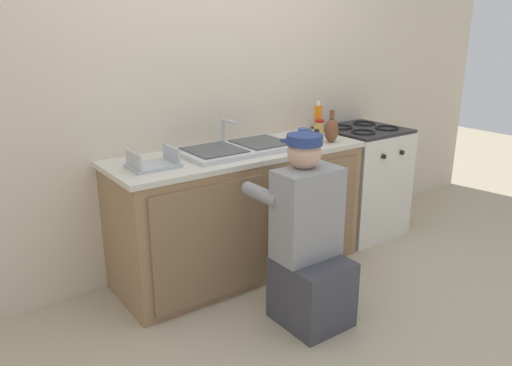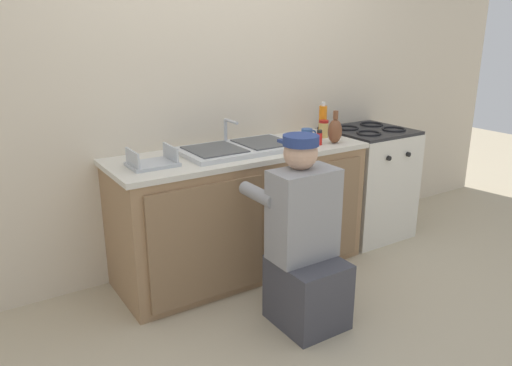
{
  "view_description": "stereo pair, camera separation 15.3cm",
  "coord_description": "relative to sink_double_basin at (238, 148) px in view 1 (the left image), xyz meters",
  "views": [
    {
      "loc": [
        -1.79,
        -2.4,
        1.67
      ],
      "look_at": [
        0.0,
        0.1,
        0.7
      ],
      "focal_mm": 35.0,
      "sensor_mm": 36.0,
      "label": 1
    },
    {
      "loc": [
        -1.66,
        -2.48,
        1.67
      ],
      "look_at": [
        0.0,
        0.1,
        0.7
      ],
      "focal_mm": 35.0,
      "sensor_mm": 36.0,
      "label": 2
    }
  ],
  "objects": [
    {
      "name": "ground_plane",
      "position": [
        0.0,
        -0.3,
        -0.89
      ],
      "size": [
        12.0,
        12.0,
        0.0
      ],
      "primitive_type": "plane",
      "color": "tan"
    },
    {
      "name": "spice_bottle_red",
      "position": [
        0.55,
        -0.16,
        0.03
      ],
      "size": [
        0.04,
        0.04,
        0.1
      ],
      "color": "red",
      "rests_on": "countertop"
    },
    {
      "name": "counter_cabinet",
      "position": [
        0.0,
        -0.01,
        -0.47
      ],
      "size": [
        1.73,
        0.62,
        0.84
      ],
      "color": "#997551",
      "rests_on": "ground_plane"
    },
    {
      "name": "back_wall",
      "position": [
        0.0,
        0.35,
        0.36
      ],
      "size": [
        6.0,
        0.1,
        2.5
      ],
      "primitive_type": "cube",
      "color": "beige",
      "rests_on": "ground_plane"
    },
    {
      "name": "vase_decorative",
      "position": [
        0.68,
        -0.17,
        0.07
      ],
      "size": [
        0.1,
        0.1,
        0.23
      ],
      "color": "brown",
      "rests_on": "countertop"
    },
    {
      "name": "dish_rack_tray",
      "position": [
        -0.63,
        -0.04,
        0.01
      ],
      "size": [
        0.28,
        0.22,
        0.11
      ],
      "color": "#B2B7BC",
      "rests_on": "countertop"
    },
    {
      "name": "sink_double_basin",
      "position": [
        0.0,
        0.0,
        0.0
      ],
      "size": [
        0.8,
        0.44,
        0.19
      ],
      "color": "silver",
      "rests_on": "countertop"
    },
    {
      "name": "soap_bottle_orange",
      "position": [
        0.79,
        0.09,
        0.09
      ],
      "size": [
        0.06,
        0.06,
        0.25
      ],
      "color": "orange",
      "rests_on": "countertop"
    },
    {
      "name": "plumber_person",
      "position": [
        -0.03,
        -0.76,
        -0.43
      ],
      "size": [
        0.42,
        0.61,
        1.1
      ],
      "color": "#3F3F47",
      "rests_on": "ground_plane"
    },
    {
      "name": "condiment_jar",
      "position": [
        0.74,
        0.01,
        0.05
      ],
      "size": [
        0.07,
        0.07,
        0.13
      ],
      "color": "#DBB760",
      "rests_on": "countertop"
    },
    {
      "name": "countertop",
      "position": [
        0.0,
        -0.0,
        -0.04
      ],
      "size": [
        1.77,
        0.62,
        0.03
      ],
      "primitive_type": "cube",
      "color": "beige",
      "rests_on": "counter_cabinet"
    },
    {
      "name": "stove_range",
      "position": [
        1.21,
        -0.0,
        -0.45
      ],
      "size": [
        0.6,
        0.62,
        0.9
      ],
      "color": "silver",
      "rests_on": "ground_plane"
    },
    {
      "name": "coffee_mug",
      "position": [
        0.54,
        -0.04,
        0.03
      ],
      "size": [
        0.13,
        0.08,
        0.09
      ],
      "color": "#335699",
      "rests_on": "countertop"
    }
  ]
}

